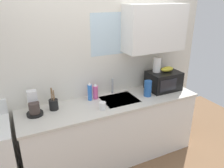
{
  "coord_description": "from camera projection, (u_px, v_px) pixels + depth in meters",
  "views": [
    {
      "loc": [
        -1.16,
        -2.39,
        2.22
      ],
      "look_at": [
        0.0,
        0.0,
        1.15
      ],
      "focal_mm": 36.08,
      "sensor_mm": 36.0,
      "label": 1
    }
  ],
  "objects": [
    {
      "name": "kitchen_wall_assembly",
      "position": [
        110.0,
        62.0,
        3.1
      ],
      "size": [
        3.16,
        0.42,
        2.5
      ],
      "color": "silver",
      "rests_on": "ground"
    },
    {
      "name": "counter_unit",
      "position": [
        112.0,
        130.0,
        3.12
      ],
      "size": [
        2.39,
        0.63,
        0.9
      ],
      "color": "white",
      "rests_on": "ground"
    },
    {
      "name": "sink_faucet",
      "position": [
        112.0,
        86.0,
        3.16
      ],
      "size": [
        0.03,
        0.03,
        0.22
      ],
      "primitive_type": "cylinder",
      "color": "#B2B5BA",
      "rests_on": "counter_unit"
    },
    {
      "name": "microwave",
      "position": [
        163.0,
        81.0,
        3.29
      ],
      "size": [
        0.46,
        0.35,
        0.27
      ],
      "color": "black",
      "rests_on": "counter_unit"
    },
    {
      "name": "banana_bunch",
      "position": [
        167.0,
        69.0,
        3.25
      ],
      "size": [
        0.2,
        0.11,
        0.07
      ],
      "primitive_type": "ellipsoid",
      "color": "gold",
      "rests_on": "microwave"
    },
    {
      "name": "paper_towel_roll",
      "position": [
        157.0,
        65.0,
        3.2
      ],
      "size": [
        0.11,
        0.11,
        0.22
      ],
      "primitive_type": "cylinder",
      "color": "white",
      "rests_on": "microwave"
    },
    {
      "name": "coffee_maker",
      "position": [
        34.0,
        106.0,
        2.62
      ],
      "size": [
        0.19,
        0.21,
        0.28
      ],
      "color": "black",
      "rests_on": "counter_unit"
    },
    {
      "name": "dish_soap_bottle_pink",
      "position": [
        95.0,
        92.0,
        3.01
      ],
      "size": [
        0.07,
        0.07,
        0.22
      ],
      "color": "#E55999",
      "rests_on": "counter_unit"
    },
    {
      "name": "dish_soap_bottle_blue",
      "position": [
        90.0,
        92.0,
        2.96
      ],
      "size": [
        0.06,
        0.06,
        0.25
      ],
      "color": "blue",
      "rests_on": "counter_unit"
    },
    {
      "name": "cereal_canister",
      "position": [
        148.0,
        88.0,
        3.08
      ],
      "size": [
        0.1,
        0.1,
        0.22
      ],
      "primitive_type": "cylinder",
      "color": "#2659A5",
      "rests_on": "counter_unit"
    },
    {
      "name": "mug_white",
      "position": [
        102.0,
        106.0,
        2.74
      ],
      "size": [
        0.08,
        0.08,
        0.09
      ],
      "primitive_type": "cylinder",
      "color": "white",
      "rests_on": "counter_unit"
    },
    {
      "name": "utensil_crock",
      "position": [
        54.0,
        104.0,
        2.73
      ],
      "size": [
        0.11,
        0.11,
        0.29
      ],
      "color": "black",
      "rests_on": "counter_unit"
    }
  ]
}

